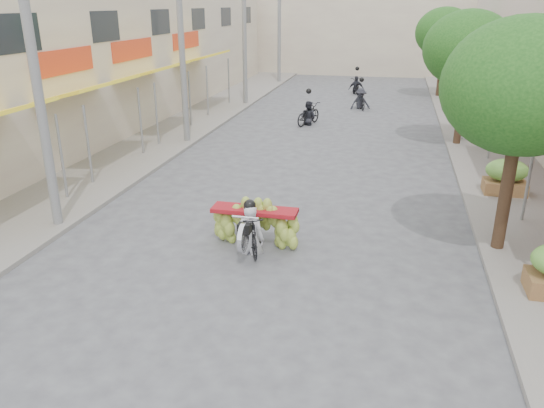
{
  "coord_description": "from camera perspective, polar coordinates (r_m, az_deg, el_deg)",
  "views": [
    {
      "loc": [
        2.78,
        -8.04,
        5.43
      ],
      "look_at": [
        0.25,
        3.05,
        1.1
      ],
      "focal_mm": 35.0,
      "sensor_mm": 36.0,
      "label": 1
    }
  ],
  "objects": [
    {
      "name": "banana_motorbike",
      "position": [
        12.26,
        -2.14,
        -1.72
      ],
      "size": [
        2.2,
        1.83,
        2.2
      ],
      "color": "black",
      "rests_on": "ground"
    },
    {
      "name": "pedestrian",
      "position": [
        23.73,
        20.38,
        8.94
      ],
      "size": [
        1.05,
        1.04,
        1.88
      ],
      "rotation": [
        0.0,
        0.0,
        3.9
      ],
      "color": "white",
      "rests_on": "ground"
    },
    {
      "name": "street_tree_far",
      "position": [
        34.18,
        18.09,
        17.11
      ],
      "size": [
        3.4,
        3.4,
        5.25
      ],
      "color": "#3A2719",
      "rests_on": "ground"
    },
    {
      "name": "street_tree_mid",
      "position": [
        22.26,
        20.36,
        15.36
      ],
      "size": [
        3.4,
        3.4,
        5.25
      ],
      "color": "#3A2719",
      "rests_on": "ground"
    },
    {
      "name": "far_building",
      "position": [
        46.17,
        9.92,
        18.15
      ],
      "size": [
        20.0,
        6.0,
        7.0
      ],
      "primitive_type": "cube",
      "color": "beige",
      "rests_on": "ground"
    },
    {
      "name": "bg_motorbike_a",
      "position": [
        25.4,
        3.92,
        10.11
      ],
      "size": [
        1.27,
        1.93,
        1.95
      ],
      "color": "black",
      "rests_on": "ground"
    },
    {
      "name": "shophouse_row_left",
      "position": [
        26.62,
        -21.56,
        14.21
      ],
      "size": [
        9.77,
        40.0,
        6.0
      ],
      "color": "beige",
      "rests_on": "ground"
    },
    {
      "name": "street_tree_near",
      "position": [
        12.43,
        25.44,
        11.27
      ],
      "size": [
        3.4,
        3.4,
        5.25
      ],
      "color": "#3A2719",
      "rests_on": "ground"
    },
    {
      "name": "sidewalk_right",
      "position": [
        24.03,
        22.78,
        6.3
      ],
      "size": [
        4.0,
        60.0,
        0.12
      ],
      "primitive_type": "cube",
      "color": "gray",
      "rests_on": "ground"
    },
    {
      "name": "utility_pole_far",
      "position": [
        30.2,
        -3.0,
        18.15
      ],
      "size": [
        0.6,
        0.24,
        8.0
      ],
      "color": "slate",
      "rests_on": "ground"
    },
    {
      "name": "utility_pole_mid",
      "position": [
        21.69,
        -9.73,
        16.85
      ],
      "size": [
        0.6,
        0.24,
        8.0
      ],
      "color": "slate",
      "rests_on": "ground"
    },
    {
      "name": "produce_crate_far",
      "position": [
        24.74,
        20.81,
        8.5
      ],
      "size": [
        1.2,
        0.88,
        1.16
      ],
      "color": "brown",
      "rests_on": "ground"
    },
    {
      "name": "bg_motorbike_b",
      "position": [
        29.59,
        9.54,
        11.66
      ],
      "size": [
        1.18,
        1.7,
        1.95
      ],
      "color": "black",
      "rests_on": "ground"
    },
    {
      "name": "utility_pole_back",
      "position": [
        38.94,
        0.79,
        18.77
      ],
      "size": [
        0.6,
        0.24,
        8.0
      ],
      "color": "slate",
      "rests_on": "ground"
    },
    {
      "name": "utility_pole_near",
      "position": [
        13.81,
        -24.21,
        13.25
      ],
      "size": [
        0.6,
        0.24,
        8.0
      ],
      "color": "slate",
      "rests_on": "ground"
    },
    {
      "name": "market_umbrella",
      "position": [
        15.73,
        24.7,
        8.16
      ],
      "size": [
        2.22,
        2.22,
        1.77
      ],
      "rotation": [
        0.0,
        0.0,
        0.16
      ],
      "color": "#B91838",
      "rests_on": "ground"
    },
    {
      "name": "ground",
      "position": [
        10.09,
        -5.34,
        -11.8
      ],
      "size": [
        120.0,
        120.0,
        0.0
      ],
      "primitive_type": "plane",
      "color": "#55555A",
      "rests_on": "ground"
    },
    {
      "name": "produce_crate_mid",
      "position": [
        17.07,
        23.91,
        2.97
      ],
      "size": [
        1.2,
        0.88,
        1.16
      ],
      "color": "brown",
      "rests_on": "ground"
    },
    {
      "name": "bg_motorbike_c",
      "position": [
        34.68,
        9.08,
        12.89
      ],
      "size": [
        1.07,
        1.77,
        1.95
      ],
      "color": "black",
      "rests_on": "ground"
    },
    {
      "name": "sidewalk_left",
      "position": [
        25.6,
        -10.0,
        8.42
      ],
      "size": [
        4.0,
        60.0,
        0.12
      ],
      "primitive_type": "cube",
      "color": "gray",
      "rests_on": "ground"
    }
  ]
}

